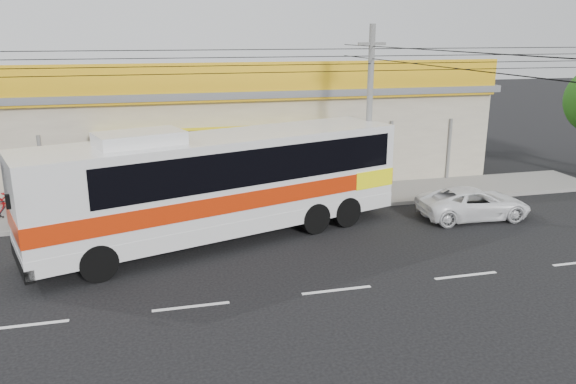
# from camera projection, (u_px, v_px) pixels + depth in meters

# --- Properties ---
(ground) EXTENTS (120.00, 120.00, 0.00)m
(ground) POSITION_uv_depth(u_px,v_px,m) (311.00, 257.00, 17.88)
(ground) COLOR black
(ground) RESTS_ON ground
(sidewalk) EXTENTS (30.00, 3.20, 0.15)m
(sidewalk) POSITION_uv_depth(u_px,v_px,m) (271.00, 201.00, 23.46)
(sidewalk) COLOR gray
(sidewalk) RESTS_ON ground
(lane_markings) EXTENTS (50.00, 0.12, 0.01)m
(lane_markings) POSITION_uv_depth(u_px,v_px,m) (337.00, 290.00, 15.55)
(lane_markings) COLOR silver
(lane_markings) RESTS_ON ground
(storefront_building) EXTENTS (22.60, 9.20, 5.70)m
(storefront_building) POSITION_uv_depth(u_px,v_px,m) (247.00, 128.00, 28.01)
(storefront_building) COLOR #A29883
(storefront_building) RESTS_ON ground
(coach_bus) EXTENTS (13.14, 6.59, 3.99)m
(coach_bus) POSITION_uv_depth(u_px,v_px,m) (227.00, 178.00, 18.97)
(coach_bus) COLOR silver
(coach_bus) RESTS_ON ground
(motorbike_red) EXTENTS (2.24, 1.62, 1.12)m
(motorbike_red) POSITION_uv_depth(u_px,v_px,m) (13.00, 197.00, 21.79)
(motorbike_red) COLOR maroon
(motorbike_red) RESTS_ON sidewalk
(motorbike_dark) EXTENTS (1.85, 1.08, 1.07)m
(motorbike_dark) POSITION_uv_depth(u_px,v_px,m) (1.00, 211.00, 20.24)
(motorbike_dark) COLOR black
(motorbike_dark) RESTS_ON sidewalk
(white_car) EXTENTS (4.36, 2.17, 1.19)m
(white_car) POSITION_uv_depth(u_px,v_px,m) (474.00, 203.00, 21.45)
(white_car) COLOR white
(white_car) RESTS_ON ground
(utility_pole) EXTENTS (34.00, 14.00, 7.20)m
(utility_pole) POSITION_uv_depth(u_px,v_px,m) (371.00, 59.00, 20.99)
(utility_pole) COLOR #61615F
(utility_pole) RESTS_ON ground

